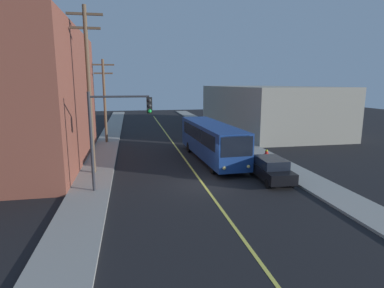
{
  "coord_description": "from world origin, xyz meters",
  "views": [
    {
      "loc": [
        -4.57,
        -19.5,
        6.62
      ],
      "look_at": [
        0.0,
        3.95,
        2.0
      ],
      "focal_mm": 29.42,
      "sensor_mm": 36.0,
      "label": 1
    }
  ],
  "objects_px": {
    "city_bus": "(211,140)",
    "parked_car_black": "(271,169)",
    "fire_hydrant": "(266,154)",
    "utility_pole_mid": "(104,97)",
    "utility_pole_near": "(89,85)",
    "traffic_signal_left_corner": "(117,123)"
  },
  "relations": [
    {
      "from": "city_bus",
      "to": "parked_car_black",
      "type": "relative_size",
      "value": 2.75
    },
    {
      "from": "fire_hydrant",
      "to": "utility_pole_mid",
      "type": "bearing_deg",
      "value": 141.84
    },
    {
      "from": "city_bus",
      "to": "utility_pole_near",
      "type": "distance_m",
      "value": 11.01
    },
    {
      "from": "fire_hydrant",
      "to": "utility_pole_near",
      "type": "bearing_deg",
      "value": -174.22
    },
    {
      "from": "traffic_signal_left_corner",
      "to": "fire_hydrant",
      "type": "height_order",
      "value": "traffic_signal_left_corner"
    },
    {
      "from": "parked_car_black",
      "to": "fire_hydrant",
      "type": "bearing_deg",
      "value": 68.7
    },
    {
      "from": "parked_car_black",
      "to": "utility_pole_near",
      "type": "xyz_separation_m",
      "value": [
        -12.12,
        4.01,
        5.67
      ]
    },
    {
      "from": "utility_pole_near",
      "to": "traffic_signal_left_corner",
      "type": "xyz_separation_m",
      "value": [
        1.98,
        -4.17,
        -2.21
      ]
    },
    {
      "from": "city_bus",
      "to": "utility_pole_mid",
      "type": "relative_size",
      "value": 1.35
    },
    {
      "from": "utility_pole_near",
      "to": "city_bus",
      "type": "bearing_deg",
      "value": 15.58
    },
    {
      "from": "traffic_signal_left_corner",
      "to": "fire_hydrant",
      "type": "bearing_deg",
      "value": 24.59
    },
    {
      "from": "utility_pole_mid",
      "to": "fire_hydrant",
      "type": "bearing_deg",
      "value": -38.16
    },
    {
      "from": "city_bus",
      "to": "utility_pole_near",
      "type": "bearing_deg",
      "value": -164.42
    },
    {
      "from": "parked_car_black",
      "to": "utility_pole_near",
      "type": "bearing_deg",
      "value": 161.7
    },
    {
      "from": "fire_hydrant",
      "to": "parked_car_black",
      "type": "bearing_deg",
      "value": -111.3
    },
    {
      "from": "city_bus",
      "to": "fire_hydrant",
      "type": "relative_size",
      "value": 14.57
    },
    {
      "from": "utility_pole_mid",
      "to": "traffic_signal_left_corner",
      "type": "height_order",
      "value": "utility_pole_mid"
    },
    {
      "from": "utility_pole_near",
      "to": "fire_hydrant",
      "type": "height_order",
      "value": "utility_pole_near"
    },
    {
      "from": "utility_pole_near",
      "to": "traffic_signal_left_corner",
      "type": "relative_size",
      "value": 1.94
    },
    {
      "from": "parked_car_black",
      "to": "city_bus",
      "type": "bearing_deg",
      "value": 110.7
    },
    {
      "from": "city_bus",
      "to": "utility_pole_near",
      "type": "relative_size",
      "value": 1.05
    },
    {
      "from": "utility_pole_near",
      "to": "traffic_signal_left_corner",
      "type": "height_order",
      "value": "utility_pole_near"
    }
  ]
}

